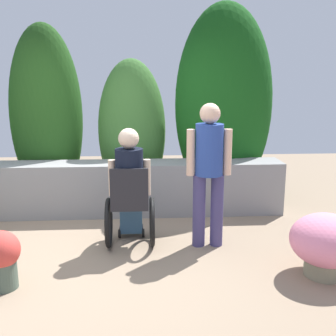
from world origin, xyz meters
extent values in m
plane|color=gray|center=(0.00, 0.00, 0.00)|extent=(11.46, 11.46, 0.00)
cube|color=gray|center=(0.00, 1.44, 0.36)|extent=(5.12, 0.50, 0.72)
ellipsoid|color=#1F4917|center=(-0.76, 2.07, 1.31)|extent=(1.05, 0.73, 2.61)
ellipsoid|color=#396B2D|center=(0.49, 2.15, 1.06)|extent=(1.01, 0.71, 2.13)
ellipsoid|color=#154D15|center=(1.86, 2.05, 1.46)|extent=(1.45, 1.01, 2.92)
cube|color=black|center=(0.50, 0.28, 0.50)|extent=(0.40, 0.40, 0.06)
cube|color=black|center=(0.50, 0.10, 0.73)|extent=(0.40, 0.04, 0.40)
cube|color=black|center=(0.50, 0.60, 0.10)|extent=(0.28, 0.12, 0.03)
torus|color=black|center=(0.26, 0.28, 0.28)|extent=(0.05, 0.56, 0.56)
torus|color=black|center=(0.74, 0.28, 0.28)|extent=(0.05, 0.56, 0.56)
cylinder|color=black|center=(0.36, 0.53, 0.05)|extent=(0.03, 0.10, 0.10)
cylinder|color=black|center=(0.64, 0.53, 0.05)|extent=(0.03, 0.10, 0.10)
cube|color=#305372|center=(0.50, 0.38, 0.61)|extent=(0.30, 0.40, 0.16)
cube|color=#305372|center=(0.50, 0.58, 0.27)|extent=(0.26, 0.14, 0.43)
cylinder|color=black|center=(0.50, 0.26, 0.86)|extent=(0.30, 0.30, 0.50)
cylinder|color=beige|center=(0.31, 0.32, 0.78)|extent=(0.08, 0.08, 0.40)
cylinder|color=beige|center=(0.69, 0.32, 0.78)|extent=(0.08, 0.08, 0.40)
sphere|color=beige|center=(0.50, 0.26, 1.22)|extent=(0.22, 0.22, 0.22)
cylinder|color=#403A6A|center=(1.26, 0.25, 0.41)|extent=(0.14, 0.14, 0.81)
cylinder|color=#403A6A|center=(1.46, 0.25, 0.41)|extent=(0.14, 0.14, 0.81)
cylinder|color=#294393|center=(1.36, 0.25, 1.09)|extent=(0.30, 0.30, 0.55)
cylinder|color=beige|center=(1.16, 0.25, 1.06)|extent=(0.09, 0.09, 0.50)
cylinder|color=beige|center=(1.56, 0.25, 1.06)|extent=(0.09, 0.09, 0.50)
sphere|color=beige|center=(1.36, 0.25, 1.48)|extent=(0.22, 0.22, 0.22)
cylinder|color=#4A5B4E|center=(-0.62, -0.58, 0.14)|extent=(0.25, 0.25, 0.27)
ellipsoid|color=#29663C|center=(-0.62, -0.58, 0.31)|extent=(0.28, 0.28, 0.12)
ellipsoid|color=#CB3F38|center=(-0.62, -0.58, 0.37)|extent=(0.34, 0.34, 0.34)
cylinder|color=gray|center=(2.36, -0.53, 0.11)|extent=(0.38, 0.38, 0.22)
ellipsoid|color=#16581C|center=(2.36, -0.53, 0.28)|extent=(0.41, 0.41, 0.17)
ellipsoid|color=pink|center=(2.36, -0.53, 0.36)|extent=(0.68, 0.68, 0.49)
camera|label=1|loc=(0.64, -4.01, 1.84)|focal=43.50mm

